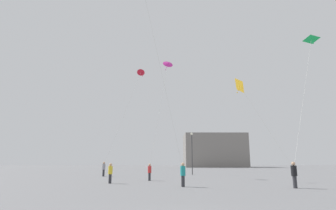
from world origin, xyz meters
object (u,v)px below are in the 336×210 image
object	(u,v)px
person_in_red	(150,171)
person_in_black	(294,174)
person_in_grey	(104,168)
kite_crimson_diamond	(140,73)
lamppost_east	(192,147)
kite_emerald_delta	(311,42)
building_left_hall	(214,151)
person_in_teal	(183,173)
kite_magenta_diamond	(168,64)
person_in_yellow	(110,172)
kite_amber_delta	(240,86)

from	to	relation	value
person_in_red	person_in_black	xyz separation A→B (m)	(10.75, -7.98, 0.10)
person_in_red	person_in_grey	size ratio (longest dim) A/B	0.90
kite_crimson_diamond	lamppost_east	size ratio (longest dim) A/B	2.08
kite_emerald_delta	building_left_hall	world-z (taller)	kite_emerald_delta
person_in_grey	person_in_teal	world-z (taller)	person_in_grey
person_in_red	kite_magenta_diamond	distance (m)	12.26
kite_crimson_diamond	person_in_red	bearing A→B (deg)	-75.56
person_in_yellow	person_in_grey	world-z (taller)	person_in_grey
person_in_black	person_in_grey	xyz separation A→B (m)	(-17.06, 16.04, -0.00)
building_left_hall	person_in_teal	bearing A→B (deg)	-101.82
person_in_black	kite_magenta_diamond	xyz separation A→B (m)	(-8.91, 10.01, 11.85)
person_in_grey	lamppost_east	size ratio (longest dim) A/B	0.30
person_in_yellow	kite_amber_delta	distance (m)	13.20
kite_crimson_diamond	lamppost_east	world-z (taller)	kite_crimson_diamond
kite_crimson_diamond	building_left_hall	xyz separation A→B (m)	(20.52, 62.45, -7.70)
person_in_yellow	kite_emerald_delta	distance (m)	23.80
person_in_red	kite_crimson_diamond	size ratio (longest dim) A/B	0.13
person_in_red	person_in_grey	bearing A→B (deg)	154.99
person_in_yellow	kite_magenta_diamond	size ratio (longest dim) A/B	0.14
kite_crimson_diamond	kite_magenta_diamond	bearing A→B (deg)	-52.81
person_in_teal	lamppost_east	bearing A→B (deg)	-77.82
person_in_teal	kite_magenta_diamond	bearing A→B (deg)	-63.39
person_in_black	person_in_red	bearing A→B (deg)	-105.87
person_in_yellow	kite_magenta_diamond	bearing A→B (deg)	-160.93
person_in_grey	kite_crimson_diamond	bearing A→B (deg)	-44.52
kite_crimson_diamond	building_left_hall	bearing A→B (deg)	71.81
building_left_hall	person_in_grey	bearing A→B (deg)	-112.32
person_in_black	building_left_hall	distance (m)	77.73
person_in_yellow	person_in_grey	bearing A→B (deg)	-103.43
person_in_grey	kite_amber_delta	world-z (taller)	kite_amber_delta
kite_magenta_diamond	building_left_hall	bearing A→B (deg)	75.84
person_in_black	lamppost_east	world-z (taller)	lamppost_east
person_in_grey	kite_crimson_diamond	xyz separation A→B (m)	(4.57, -1.32, 12.32)
person_in_grey	person_in_teal	xyz separation A→B (m)	(9.18, -14.90, -0.03)
person_in_black	kite_magenta_diamond	distance (m)	17.89
person_in_yellow	person_in_black	bearing A→B (deg)	133.73
kite_crimson_diamond	lamppost_east	distance (m)	13.09
kite_emerald_delta	building_left_hall	distance (m)	71.48
lamppost_east	building_left_hall	bearing A→B (deg)	76.84
kite_magenta_diamond	kite_amber_delta	world-z (taller)	kite_magenta_diamond
kite_crimson_diamond	person_in_teal	bearing A→B (deg)	-71.25
building_left_hall	kite_emerald_delta	bearing A→B (deg)	-91.74
person_in_yellow	person_in_teal	world-z (taller)	person_in_teal
person_in_black	kite_emerald_delta	bearing A→B (deg)	157.31
kite_emerald_delta	person_in_black	bearing A→B (deg)	-133.39
person_in_red	person_in_grey	world-z (taller)	person_in_grey
person_in_yellow	building_left_hall	xyz separation A→B (m)	(22.00, 72.68, 4.69)
person_in_yellow	person_in_teal	xyz separation A→B (m)	(6.09, -3.36, 0.03)
kite_emerald_delta	kite_amber_delta	xyz separation A→B (m)	(-9.09, -5.22, -6.23)
person_in_black	kite_amber_delta	world-z (taller)	kite_amber_delta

